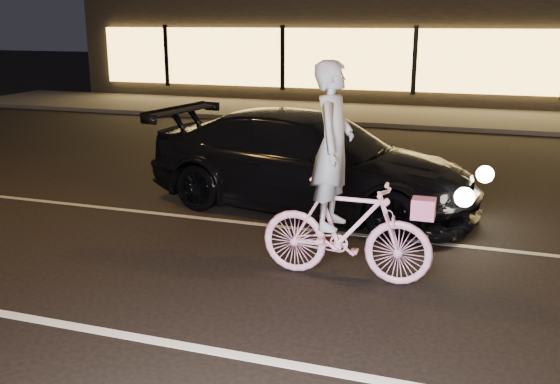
% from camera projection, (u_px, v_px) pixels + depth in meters
% --- Properties ---
extents(ground, '(90.00, 90.00, 0.00)m').
position_uv_depth(ground, '(250.00, 283.00, 7.02)').
color(ground, black).
rests_on(ground, ground).
extents(lane_stripe_near, '(60.00, 0.12, 0.01)m').
position_uv_depth(lane_stripe_near, '(190.00, 347.00, 5.64)').
color(lane_stripe_near, silver).
rests_on(lane_stripe_near, ground).
extents(lane_stripe_far, '(60.00, 0.10, 0.01)m').
position_uv_depth(lane_stripe_far, '(301.00, 229.00, 8.84)').
color(lane_stripe_far, gray).
rests_on(lane_stripe_far, ground).
extents(sidewalk, '(30.00, 4.00, 0.12)m').
position_uv_depth(sidewalk, '(405.00, 116.00, 18.88)').
color(sidewalk, '#383533').
rests_on(sidewalk, ground).
extents(storefront, '(25.40, 8.42, 4.20)m').
position_uv_depth(storefront, '(428.00, 39.00, 23.78)').
color(storefront, black).
rests_on(storefront, ground).
extents(cyclist, '(1.95, 0.67, 2.46)m').
position_uv_depth(cyclist, '(342.00, 205.00, 6.94)').
color(cyclist, '#FF52AE').
rests_on(cyclist, ground).
extents(sedan, '(5.47, 2.94, 1.51)m').
position_uv_depth(sedan, '(311.00, 162.00, 9.61)').
color(sedan, black).
rests_on(sedan, ground).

